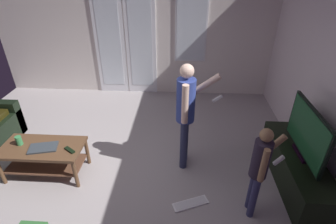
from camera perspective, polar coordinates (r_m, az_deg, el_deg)
name	(u,v)px	position (r m, az deg, el deg)	size (l,w,h in m)	color
ground_plane	(106,179)	(3.74, -13.45, -14.08)	(5.69, 5.53, 0.02)	#9C9495
wall_back_with_doors	(135,28)	(5.47, -7.36, 17.87)	(5.69, 0.09, 2.85)	silver
coffee_table	(44,154)	(3.87, -25.72, -8.30)	(1.06, 0.53, 0.46)	brown
tv_stand	(296,168)	(3.82, 26.33, -11.06)	(0.45, 1.54, 0.45)	black
flat_screen_tv	(307,133)	(3.51, 28.36, -4.09)	(0.08, 0.99, 0.66)	black
person_adult	(186,109)	(3.33, 4.09, 0.68)	(0.60, 0.41, 1.52)	#303456
person_child	(260,166)	(2.94, 19.62, -11.20)	(0.38, 0.32, 1.17)	navy
loose_keyboard	(191,203)	(3.34, 4.99, -19.45)	(0.46, 0.29, 0.02)	white
laptop_closed	(43,148)	(3.74, -25.81, -7.09)	(0.35, 0.21, 0.02)	#343B42
cup_near_edge	(19,141)	(3.94, -30.04, -5.46)	(0.08, 0.08, 0.13)	#38824B
tv_remote_black	(70,150)	(3.57, -20.85, -7.80)	(0.17, 0.05, 0.02)	black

